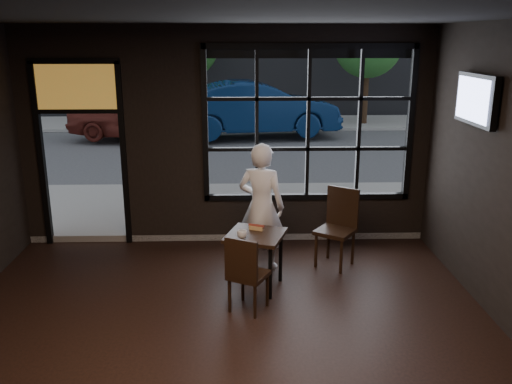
{
  "coord_description": "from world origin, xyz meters",
  "views": [
    {
      "loc": [
        0.21,
        -4.32,
        3.03
      ],
      "look_at": [
        0.4,
        2.2,
        1.15
      ],
      "focal_mm": 38.0,
      "sensor_mm": 36.0,
      "label": 1
    }
  ],
  "objects_px": {
    "chair_near": "(249,272)",
    "cafe_table": "(255,260)",
    "navy_car": "(256,108)",
    "man": "(261,206)"
  },
  "relations": [
    {
      "from": "cafe_table",
      "to": "man",
      "type": "height_order",
      "value": "man"
    },
    {
      "from": "cafe_table",
      "to": "chair_near",
      "type": "relative_size",
      "value": 0.78
    },
    {
      "from": "cafe_table",
      "to": "navy_car",
      "type": "xyz_separation_m",
      "value": [
        0.31,
        10.31,
        0.57
      ]
    },
    {
      "from": "chair_near",
      "to": "navy_car",
      "type": "bearing_deg",
      "value": -64.03
    },
    {
      "from": "cafe_table",
      "to": "chair_near",
      "type": "bearing_deg",
      "value": -81.42
    },
    {
      "from": "cafe_table",
      "to": "navy_car",
      "type": "height_order",
      "value": "navy_car"
    },
    {
      "from": "chair_near",
      "to": "cafe_table",
      "type": "bearing_deg",
      "value": -71.34
    },
    {
      "from": "man",
      "to": "navy_car",
      "type": "distance_m",
      "value": 9.67
    },
    {
      "from": "chair_near",
      "to": "man",
      "type": "bearing_deg",
      "value": -70.92
    },
    {
      "from": "chair_near",
      "to": "navy_car",
      "type": "height_order",
      "value": "navy_car"
    }
  ]
}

